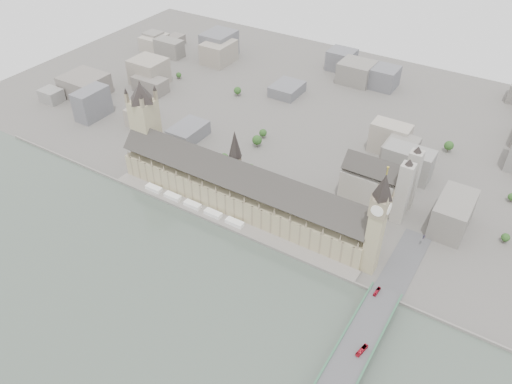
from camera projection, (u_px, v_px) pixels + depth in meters
The scene contains 16 objects.
ground at pixel (230, 218), 481.14m from camera, with size 900.00×900.00×0.00m, color #595651.
river_thames at pixel (105, 341), 370.94m from camera, with size 600.00×600.00×0.00m, color #414D42.
embankment_wall at pixel (221, 226), 470.20m from camera, with size 600.00×1.50×3.00m, color slate.
river_terrace at pixel (226, 221), 475.52m from camera, with size 270.00×15.00×2.00m, color slate.
terrace_tents at pixel (193, 205), 490.67m from camera, with size 118.00×7.00×4.00m.
palace_of_westminster at pixel (241, 189), 480.30m from camera, with size 265.00×40.73×55.44m.
elizabeth_tower at pixel (378, 218), 393.15m from camera, with size 17.00×17.00×107.50m.
victoria_tower at pixel (145, 123), 515.31m from camera, with size 30.00×30.00×100.00m.
central_tower at pixel (235, 152), 466.96m from camera, with size 13.00×13.00×48.00m.
westminster_bridge at pixel (350, 361), 352.03m from camera, with size 25.00×325.00×10.25m, color #474749.
westminster_abbey at pixel (379, 184), 482.90m from camera, with size 68.00×36.00×64.00m.
city_skyline_inland at pixel (338, 99), 633.05m from camera, with size 720.00×360.00×38.00m, color gray, non-canonical shape.
park_trees at pixel (254, 177), 520.76m from camera, with size 110.00×30.00×15.00m, color #224719, non-canonical shape.
red_bus_north at pixel (377, 291), 393.76m from camera, with size 2.34×9.98×2.78m, color #A71325.
red_bus_south at pixel (362, 350), 351.17m from camera, with size 2.84×12.15×3.38m, color red.
car_approach at pixel (424, 237), 444.24m from camera, with size 1.89×4.66×1.35m, color gray.
Camera 1 is at (213.49, -295.06, 316.40)m, focal length 35.00 mm.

